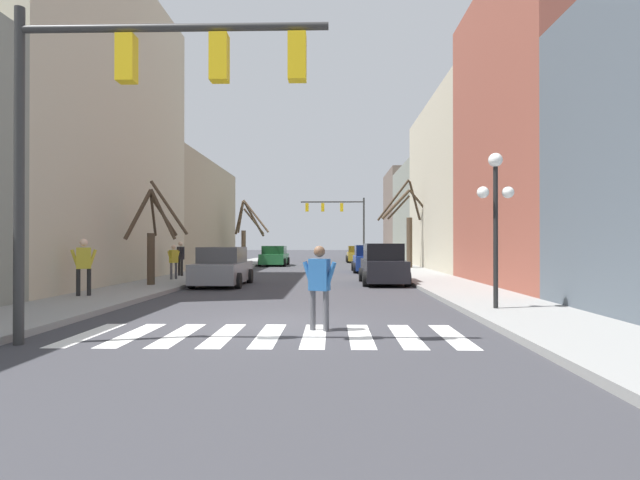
{
  "coord_description": "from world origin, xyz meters",
  "views": [
    {
      "loc": [
        1.26,
        -11.31,
        1.82
      ],
      "look_at": [
        0.18,
        31.54,
        2.09
      ],
      "focal_mm": 28.0,
      "sensor_mm": 36.0,
      "label": 1
    }
  ],
  "objects_px": {
    "traffic_signal_far": "(341,214)",
    "pedestrian_on_left_sidewalk": "(181,255)",
    "street_lamp_right_corner": "(496,198)",
    "car_driving_toward_lane": "(368,259)",
    "car_parked_right_mid": "(223,268)",
    "street_tree_right_mid": "(247,231)",
    "pedestrian_waiting_at_curb": "(319,280)",
    "street_tree_right_far": "(153,236)",
    "car_parked_left_near": "(383,265)",
    "pedestrian_crossing_street": "(174,259)",
    "traffic_signal_near": "(133,96)",
    "street_tree_left_mid": "(407,226)",
    "pedestrian_on_right_sidewalk": "(84,262)",
    "car_driving_away_lane": "(274,256)",
    "car_parked_right_near": "(356,255)"
  },
  "relations": [
    {
      "from": "street_lamp_right_corner",
      "to": "street_tree_left_mid",
      "type": "distance_m",
      "value": 21.35
    },
    {
      "from": "car_parked_left_near",
      "to": "street_tree_left_mid",
      "type": "relative_size",
      "value": 0.76
    },
    {
      "from": "car_driving_away_lane",
      "to": "car_parked_right_mid",
      "type": "bearing_deg",
      "value": 179.92
    },
    {
      "from": "traffic_signal_near",
      "to": "street_tree_right_mid",
      "type": "height_order",
      "value": "traffic_signal_near"
    },
    {
      "from": "car_driving_away_lane",
      "to": "car_parked_left_near",
      "type": "xyz_separation_m",
      "value": [
        6.95,
        -17.73,
        0.08
      ]
    },
    {
      "from": "car_parked_right_mid",
      "to": "car_parked_left_near",
      "type": "bearing_deg",
      "value": -81.14
    },
    {
      "from": "pedestrian_waiting_at_curb",
      "to": "street_lamp_right_corner",
      "type": "bearing_deg",
      "value": 51.36
    },
    {
      "from": "car_driving_away_lane",
      "to": "car_parked_right_near",
      "type": "distance_m",
      "value": 10.1
    },
    {
      "from": "traffic_signal_far",
      "to": "car_driving_away_lane",
      "type": "xyz_separation_m",
      "value": [
        -5.49,
        -9.81,
        -3.95
      ]
    },
    {
      "from": "street_tree_right_far",
      "to": "traffic_signal_far",
      "type": "bearing_deg",
      "value": 74.98
    },
    {
      "from": "street_tree_right_mid",
      "to": "street_tree_right_far",
      "type": "bearing_deg",
      "value": -91.34
    },
    {
      "from": "street_lamp_right_corner",
      "to": "traffic_signal_near",
      "type": "bearing_deg",
      "value": -152.14
    },
    {
      "from": "car_driving_toward_lane",
      "to": "street_tree_left_mid",
      "type": "relative_size",
      "value": 0.75
    },
    {
      "from": "street_lamp_right_corner",
      "to": "car_driving_toward_lane",
      "type": "bearing_deg",
      "value": 96.0
    },
    {
      "from": "pedestrian_waiting_at_curb",
      "to": "street_tree_right_far",
      "type": "xyz_separation_m",
      "value": [
        -6.96,
        9.57,
        1.06
      ]
    },
    {
      "from": "street_lamp_right_corner",
      "to": "pedestrian_crossing_street",
      "type": "height_order",
      "value": "street_lamp_right_corner"
    },
    {
      "from": "car_parked_right_mid",
      "to": "car_driving_toward_lane",
      "type": "relative_size",
      "value": 1.0
    },
    {
      "from": "street_tree_right_far",
      "to": "street_tree_right_mid",
      "type": "xyz_separation_m",
      "value": [
        0.45,
        19.21,
        0.65
      ]
    },
    {
      "from": "car_parked_left_near",
      "to": "pedestrian_crossing_street",
      "type": "bearing_deg",
      "value": 86.6
    },
    {
      "from": "car_driving_toward_lane",
      "to": "pedestrian_crossing_street",
      "type": "relative_size",
      "value": 2.82
    },
    {
      "from": "traffic_signal_far",
      "to": "street_tree_left_mid",
      "type": "distance_m",
      "value": 16.31
    },
    {
      "from": "car_parked_right_mid",
      "to": "car_driving_toward_lane",
      "type": "bearing_deg",
      "value": -34.34
    },
    {
      "from": "street_lamp_right_corner",
      "to": "street_tree_right_mid",
      "type": "height_order",
      "value": "street_tree_right_mid"
    },
    {
      "from": "pedestrian_on_left_sidewalk",
      "to": "street_tree_left_mid",
      "type": "height_order",
      "value": "street_tree_left_mid"
    },
    {
      "from": "car_parked_right_mid",
      "to": "street_tree_right_mid",
      "type": "distance_m",
      "value": 18.11
    },
    {
      "from": "car_parked_left_near",
      "to": "pedestrian_crossing_street",
      "type": "distance_m",
      "value": 9.65
    },
    {
      "from": "car_driving_toward_lane",
      "to": "pedestrian_crossing_street",
      "type": "xyz_separation_m",
      "value": [
        -9.62,
        -8.54,
        0.31
      ]
    },
    {
      "from": "car_driving_away_lane",
      "to": "pedestrian_crossing_street",
      "type": "bearing_deg",
      "value": 171.12
    },
    {
      "from": "traffic_signal_near",
      "to": "car_driving_away_lane",
      "type": "height_order",
      "value": "traffic_signal_near"
    },
    {
      "from": "street_tree_right_far",
      "to": "street_tree_left_mid",
      "type": "xyz_separation_m",
      "value": [
        12.35,
        14.32,
        0.89
      ]
    },
    {
      "from": "traffic_signal_far",
      "to": "pedestrian_on_right_sidewalk",
      "type": "distance_m",
      "value": 35.51
    },
    {
      "from": "car_parked_right_near",
      "to": "pedestrian_on_left_sidewalk",
      "type": "distance_m",
      "value": 24.26
    },
    {
      "from": "car_parked_right_near",
      "to": "street_tree_right_mid",
      "type": "bearing_deg",
      "value": 132.31
    },
    {
      "from": "pedestrian_on_right_sidewalk",
      "to": "pedestrian_waiting_at_curb",
      "type": "bearing_deg",
      "value": -58.33
    },
    {
      "from": "pedestrian_on_left_sidewalk",
      "to": "street_tree_left_mid",
      "type": "bearing_deg",
      "value": -97.83
    },
    {
      "from": "car_parked_left_near",
      "to": "car_parked_right_near",
      "type": "distance_m",
      "value": 25.05
    },
    {
      "from": "car_parked_left_near",
      "to": "pedestrian_on_right_sidewalk",
      "type": "distance_m",
      "value": 12.19
    },
    {
      "from": "traffic_signal_far",
      "to": "street_tree_left_mid",
      "type": "bearing_deg",
      "value": -74.59
    },
    {
      "from": "traffic_signal_near",
      "to": "pedestrian_crossing_street",
      "type": "relative_size",
      "value": 3.79
    },
    {
      "from": "traffic_signal_far",
      "to": "car_parked_right_mid",
      "type": "bearing_deg",
      "value": -100.91
    },
    {
      "from": "traffic_signal_far",
      "to": "pedestrian_on_left_sidewalk",
      "type": "bearing_deg",
      "value": -109.26
    },
    {
      "from": "car_parked_right_mid",
      "to": "street_tree_left_mid",
      "type": "distance_m",
      "value": 16.44
    },
    {
      "from": "street_lamp_right_corner",
      "to": "street_tree_right_mid",
      "type": "xyz_separation_m",
      "value": [
        -10.99,
        26.22,
        -0.23
      ]
    },
    {
      "from": "street_tree_right_far",
      "to": "car_parked_right_mid",
      "type": "bearing_deg",
      "value": 27.8
    },
    {
      "from": "car_driving_away_lane",
      "to": "pedestrian_waiting_at_curb",
      "type": "relative_size",
      "value": 2.7
    },
    {
      "from": "street_tree_right_far",
      "to": "traffic_signal_near",
      "type": "bearing_deg",
      "value": -71.75
    },
    {
      "from": "traffic_signal_near",
      "to": "pedestrian_on_right_sidewalk",
      "type": "height_order",
      "value": "traffic_signal_near"
    },
    {
      "from": "car_driving_away_lane",
      "to": "street_tree_right_far",
      "type": "distance_m",
      "value": 20.36
    },
    {
      "from": "car_parked_right_near",
      "to": "pedestrian_crossing_street",
      "type": "relative_size",
      "value": 2.89
    },
    {
      "from": "street_lamp_right_corner",
      "to": "street_tree_left_mid",
      "type": "relative_size",
      "value": 0.66
    }
  ]
}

